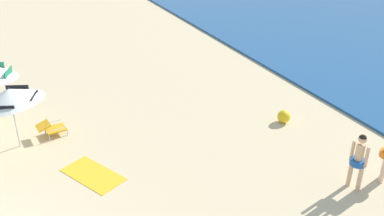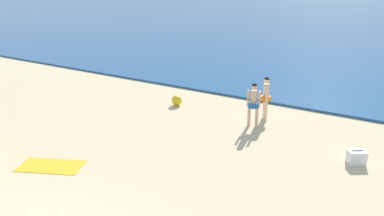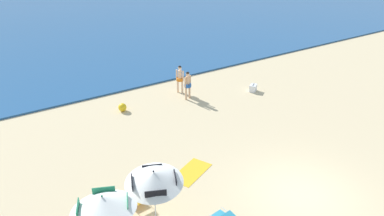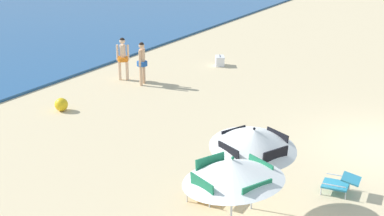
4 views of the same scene
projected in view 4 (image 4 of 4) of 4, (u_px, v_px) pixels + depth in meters
The scene contains 9 objects.
beach_umbrella_striped_main at pixel (254, 139), 12.50m from camera, with size 2.71×2.71×2.04m.
beach_umbrella_striped_second at pixel (232, 170), 10.69m from camera, with size 2.45×2.47×2.18m.
lounge_chair_under_umbrella at pixel (341, 183), 13.65m from camera, with size 0.66×0.92×0.49m.
lounge_chair_beside_umbrella at pixel (208, 190), 13.31m from camera, with size 0.64×0.92×0.50m.
person_standing_near_shore at pixel (142, 60), 21.32m from camera, with size 0.46×0.39×1.60m.
person_standing_beside at pixel (123, 56), 21.86m from camera, with size 0.40×0.42×1.64m.
cooler_box at pixel (220, 61), 23.96m from camera, with size 0.61×0.57×0.43m.
beach_ball at pixel (61, 104), 18.92m from camera, with size 0.44×0.44×0.44m, color yellow.
beach_towel at pixel (239, 154), 15.82m from camera, with size 0.90×1.80×0.01m, color gold.
Camera 4 is at (-15.47, -3.33, 6.63)m, focal length 54.46 mm.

